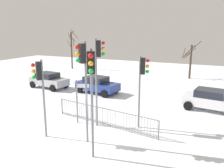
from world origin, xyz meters
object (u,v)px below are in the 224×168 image
object	(u,v)px
car_blue_far	(97,84)
bare_tree_right	(72,49)
traffic_light_foreground_left	(142,76)
car_silver_trailing	(49,80)
traffic_light_foreground_right	(91,81)
traffic_light_rear_left	(83,71)
traffic_light_mid_left	(40,81)
car_white_mid	(211,100)
direction_sign_post	(78,99)
bare_tree_centre	(190,60)
traffic_light_rear_right	(98,63)

from	to	relation	value
car_blue_far	bare_tree_right	size ratio (longest dim) A/B	0.73
traffic_light_foreground_left	bare_tree_right	world-z (taller)	bare_tree_right
traffic_light_foreground_left	car_silver_trailing	distance (m)	12.45
traffic_light_foreground_right	car_silver_trailing	bearing A→B (deg)	-70.23
traffic_light_foreground_left	traffic_light_rear_left	distance (m)	3.62
traffic_light_mid_left	bare_tree_right	world-z (taller)	bare_tree_right
car_silver_trailing	bare_tree_right	size ratio (longest dim) A/B	0.72
car_white_mid	car_blue_far	bearing A→B (deg)	-176.77
direction_sign_post	car_white_mid	xyz separation A→B (m)	(7.15, 5.78, -0.73)
car_white_mid	car_blue_far	distance (m)	9.40
car_silver_trailing	traffic_light_foreground_left	bearing A→B (deg)	-18.61
traffic_light_foreground_left	traffic_light_foreground_right	world-z (taller)	traffic_light_foreground_right
bare_tree_centre	traffic_light_rear_right	bearing A→B (deg)	-100.43
car_silver_trailing	car_blue_far	distance (m)	5.13
traffic_light_foreground_right	traffic_light_mid_left	world-z (taller)	traffic_light_foreground_right
traffic_light_foreground_right	traffic_light_rear_right	xyz separation A→B (m)	(-1.45, 3.36, 0.18)
traffic_light_rear_left	car_blue_far	size ratio (longest dim) A/B	1.25
traffic_light_foreground_right	car_white_mid	size ratio (longest dim) A/B	1.20
car_blue_far	bare_tree_right	world-z (taller)	bare_tree_right
car_silver_trailing	car_blue_far	xyz separation A→B (m)	(5.13, 0.27, 0.00)
car_blue_far	bare_tree_right	xyz separation A→B (m)	(-9.52, 10.25, 2.06)
traffic_light_rear_right	car_blue_far	world-z (taller)	traffic_light_rear_right
traffic_light_foreground_right	car_white_mid	world-z (taller)	traffic_light_foreground_right
traffic_light_rear_left	bare_tree_right	world-z (taller)	bare_tree_right
bare_tree_right	bare_tree_centre	bearing A→B (deg)	-0.72
traffic_light_rear_right	car_silver_trailing	bearing A→B (deg)	-155.21
bare_tree_centre	traffic_light_foreground_right	bearing A→B (deg)	-94.53
traffic_light_mid_left	car_silver_trailing	distance (m)	11.23
traffic_light_rear_left	car_silver_trailing	distance (m)	12.64
traffic_light_mid_left	bare_tree_centre	bearing A→B (deg)	-67.49
traffic_light_rear_left	car_white_mid	world-z (taller)	traffic_light_rear_left
traffic_light_foreground_left	car_blue_far	bearing A→B (deg)	-143.11
bare_tree_centre	car_blue_far	bearing A→B (deg)	-123.20
traffic_light_foreground_right	car_blue_far	distance (m)	11.29
traffic_light_foreground_right	traffic_light_foreground_left	bearing A→B (deg)	-129.10
traffic_light_foreground_left	traffic_light_mid_left	distance (m)	5.44
bare_tree_right	car_white_mid	bearing A→B (deg)	-30.16
traffic_light_foreground_left	car_white_mid	size ratio (longest dim) A/B	1.04
bare_tree_right	car_silver_trailing	bearing A→B (deg)	-67.33
traffic_light_rear_right	car_white_mid	world-z (taller)	traffic_light_rear_right
traffic_light_foreground_right	traffic_light_rear_left	size ratio (longest dim) A/B	0.96
traffic_light_foreground_left	traffic_light_rear_right	world-z (taller)	traffic_light_rear_right
traffic_light_foreground_right	traffic_light_rear_left	distance (m)	1.58
bare_tree_right	traffic_light_rear_left	bearing A→B (deg)	-54.50
traffic_light_mid_left	bare_tree_right	xyz separation A→B (m)	(-11.12, 19.22, -0.17)
traffic_light_foreground_right	bare_tree_centre	bearing A→B (deg)	-121.70
traffic_light_rear_left	car_blue_far	world-z (taller)	traffic_light_rear_left
bare_tree_centre	car_silver_trailing	bearing A→B (deg)	-138.60
traffic_light_rear_right	car_blue_far	size ratio (longest dim) A/B	1.26
traffic_light_rear_right	car_silver_trailing	size ratio (longest dim) A/B	1.27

